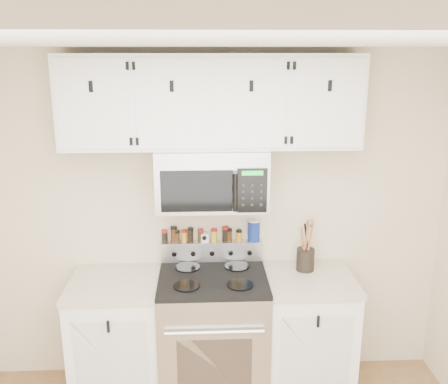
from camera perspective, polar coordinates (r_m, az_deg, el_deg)
name	(u,v)px	position (r m, az deg, el deg)	size (l,w,h in m)	color
back_wall	(212,221)	(3.73, -1.44, -3.33)	(3.50, 0.01, 2.50)	beige
ceiling	(221,45)	(1.78, -0.37, 16.50)	(3.50, 3.50, 0.01)	white
range	(213,334)	(3.77, -1.24, -15.96)	(0.76, 0.65, 1.10)	#B7B7BA
base_cabinet_left	(118,338)	(3.85, -11.98, -16.03)	(0.64, 0.62, 0.92)	white
base_cabinet_right	(306,333)	(3.88, 9.39, -15.65)	(0.64, 0.62, 0.92)	white
microwave	(212,178)	(3.44, -1.40, 1.61)	(0.76, 0.44, 0.42)	#9E9EA3
upper_cabinets	(211,101)	(3.37, -1.48, 10.32)	(2.00, 0.35, 0.62)	white
utensil_crock	(305,258)	(3.73, 9.29, -7.43)	(0.13, 0.13, 0.38)	black
kitchen_timer	(204,237)	(3.74, -2.27, -5.20)	(0.06, 0.05, 0.07)	white
salt_canister	(254,230)	(3.74, 3.41, -4.38)	(0.09, 0.09, 0.17)	navy
spice_jar_0	(165,236)	(3.74, -6.80, -5.04)	(0.05, 0.05, 0.09)	black
spice_jar_1	(174,234)	(3.73, -5.75, -4.84)	(0.05, 0.05, 0.12)	#442210
spice_jar_2	(177,236)	(3.74, -5.42, -5.06)	(0.05, 0.05, 0.09)	#3F270F
spice_jar_3	(184,236)	(3.74, -4.57, -5.04)	(0.04, 0.04, 0.09)	orange
spice_jar_4	(191,235)	(3.73, -3.83, -4.91)	(0.04, 0.04, 0.11)	black
spice_jar_5	(201,235)	(3.73, -2.68, -4.97)	(0.04, 0.04, 0.10)	#41270F
spice_jar_6	(214,235)	(3.73, -1.15, -4.95)	(0.05, 0.05, 0.10)	gold
spice_jar_7	(225,234)	(3.73, 0.14, -4.81)	(0.05, 0.05, 0.11)	black
spice_jar_8	(229,235)	(3.74, 0.58, -4.93)	(0.05, 0.05, 0.10)	#3E210F
spice_jar_9	(239,235)	(3.74, 1.72, -4.98)	(0.04, 0.04, 0.09)	#C38117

